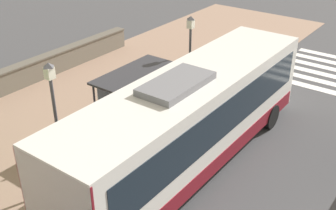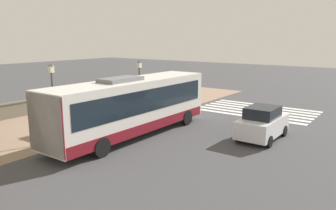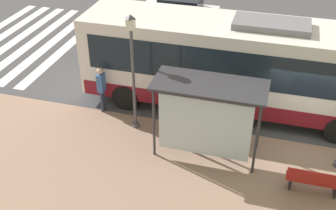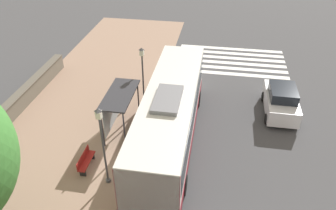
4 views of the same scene
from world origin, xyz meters
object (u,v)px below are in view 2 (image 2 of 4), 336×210
Objects in this scene: bus at (132,105)px; pedestrian at (160,103)px; bus_shelter at (103,94)px; parked_car_far_lane at (262,123)px; bench at (52,127)px; street_lamp_far at (139,85)px; street_lamp_near at (53,97)px.

pedestrian is (-1.62, 4.83, -0.78)m from bus.
pedestrian is (1.50, 4.22, -1.03)m from bus_shelter.
bus_shelter reaches higher than parked_car_far_lane.
bus is at bearing -11.13° from bus_shelter.
bus_shelter is at bearing -160.50° from parked_car_far_lane.
bench is 0.37× the size of street_lamp_far.
bus_shelter is 0.78× the size of street_lamp_near.
bench is at bearing 151.51° from street_lamp_near.
bus reaches higher than bench.
bus is 5.02m from bench.
street_lamp_near is at bearing -92.30° from street_lamp_far.
street_lamp_far reaches higher than parked_car_far_lane.
street_lamp_near is 11.86m from parked_car_far_lane.
pedestrian is 0.43× the size of street_lamp_far.
parked_car_far_lane is (9.58, 3.39, -1.18)m from bus_shelter.
bus_shelter is at bearing -107.37° from street_lamp_far.
pedestrian is at bearing 70.43° from bus_shelter.
bus is 2.91× the size of parked_car_far_lane.
street_lamp_near is at bearing -28.49° from bench.
parked_car_far_lane reaches higher than bench.
bus_shelter is 2.20× the size of bench.
bench is at bearing -147.16° from parked_car_far_lane.
street_lamp_near is 6.82m from street_lamp_far.
bus reaches higher than pedestrian.
bus is 5.15m from pedestrian.
street_lamp_far is 1.06× the size of parked_car_far_lane.
pedestrian is at bearing 72.68° from bench.
bench is (-3.97, -2.74, -1.38)m from bus.
bus_shelter is 1.91× the size of pedestrian.
bench is 12.44m from parked_car_far_lane.
street_lamp_near reaches higher than bench.
street_lamp_far is at bearing -175.42° from parked_car_far_lane.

